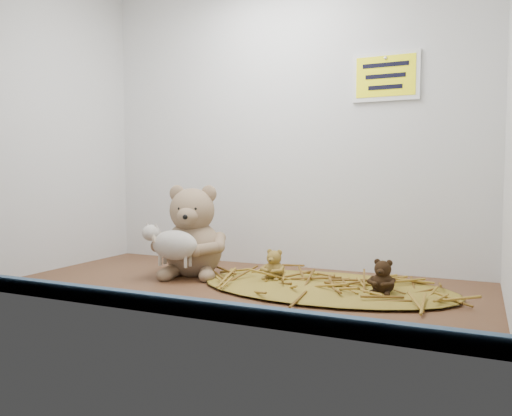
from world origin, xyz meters
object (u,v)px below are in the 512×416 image
at_px(mini_teddy_tan, 274,263).
at_px(mini_teddy_brown, 383,275).
at_px(main_teddy, 193,230).
at_px(toy_lamb, 175,245).

height_order(mini_teddy_tan, mini_teddy_brown, same).
bearing_deg(mini_teddy_brown, mini_teddy_tan, 178.42).
distance_m(mini_teddy_tan, mini_teddy_brown, 0.29).
xyz_separation_m(main_teddy, toy_lamb, (0.00, -0.09, -0.03)).
bearing_deg(toy_lamb, main_teddy, 90.00).
height_order(toy_lamb, mini_teddy_brown, toy_lamb).
xyz_separation_m(main_teddy, mini_teddy_brown, (0.53, -0.04, -0.07)).
distance_m(main_teddy, mini_teddy_brown, 0.54).
distance_m(toy_lamb, mini_teddy_brown, 0.53).
relative_size(main_teddy, mini_teddy_tan, 3.24).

